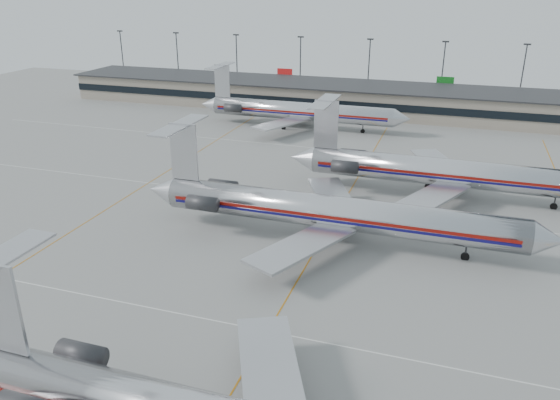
% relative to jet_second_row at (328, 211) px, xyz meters
% --- Properties ---
extents(apron_markings, '(160.00, 0.15, 0.02)m').
position_rel_jet_second_row_xyz_m(apron_markings, '(-0.63, -19.48, -3.73)').
color(apron_markings, silver).
rests_on(apron_markings, ground).
extents(terminal, '(162.00, 17.00, 6.25)m').
position_rel_jet_second_row_xyz_m(terminal, '(-0.63, 68.50, -0.58)').
color(terminal, gray).
rests_on(terminal, ground).
extents(light_mast_row, '(163.60, 0.40, 15.28)m').
position_rel_jet_second_row_xyz_m(light_mast_row, '(-0.63, 82.52, 4.84)').
color(light_mast_row, '#38383D').
rests_on(light_mast_row, ground).
extents(jet_second_row, '(49.27, 29.01, 12.90)m').
position_rel_jet_second_row_xyz_m(jet_second_row, '(0.00, 0.00, 0.00)').
color(jet_second_row, silver).
rests_on(jet_second_row, ground).
extents(jet_third_row, '(47.06, 28.95, 12.87)m').
position_rel_jet_second_row_xyz_m(jet_third_row, '(12.31, 18.88, -0.01)').
color(jet_third_row, silver).
rests_on(jet_third_row, ground).
extents(jet_back_row, '(45.01, 27.69, 12.31)m').
position_rel_jet_second_row_xyz_m(jet_back_row, '(-18.80, 49.83, -0.17)').
color(jet_back_row, silver).
rests_on(jet_back_row, ground).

